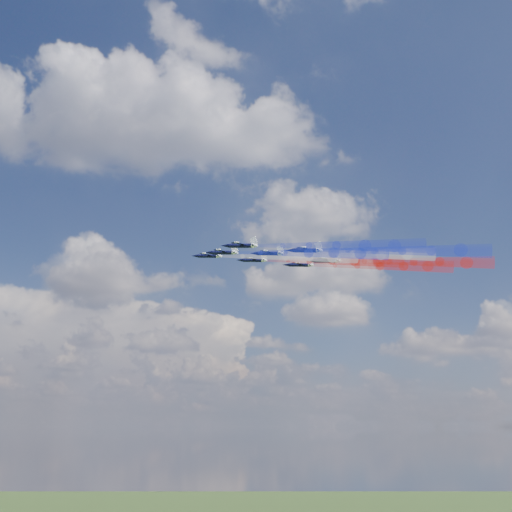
{
  "coord_description": "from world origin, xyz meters",
  "views": [
    {
      "loc": [
        4.0,
        -171.24,
        102.59
      ],
      "look_at": [
        11.95,
        -6.52,
        149.25
      ],
      "focal_mm": 42.48,
      "sensor_mm": 36.0,
      "label": 1
    }
  ],
  "objects": [
    {
      "name": "trail_rear_right",
      "position": [
        53.85,
        -16.97,
        145.3
      ],
      "size": [
        37.68,
        21.5,
        8.66
      ],
      "primitive_type": null,
      "rotation": [
        0.12,
        -0.11,
        1.1
      ],
      "color": "red"
    },
    {
      "name": "jet_outer_left",
      "position": [
        7.13,
        -26.59,
        146.2
      ],
      "size": [
        13.31,
        12.5,
        4.94
      ],
      "primitive_type": null,
      "rotation": [
        0.12,
        -0.11,
        1.1
      ],
      "color": "black"
    },
    {
      "name": "jet_rear_right",
      "position": [
        31.79,
        -5.98,
        148.27
      ],
      "size": [
        13.31,
        12.5,
        4.94
      ],
      "primitive_type": null,
      "rotation": [
        0.12,
        -0.11,
        1.1
      ],
      "color": "black"
    },
    {
      "name": "jet_inner_right",
      "position": [
        11.54,
        4.78,
        151.12
      ],
      "size": [
        13.31,
        12.5,
        4.94
      ],
      "primitive_type": null,
      "rotation": [
        0.12,
        -0.11,
        1.1
      ],
      "color": "black"
    },
    {
      "name": "trail_outer_left",
      "position": [
        29.19,
        -37.58,
        143.23
      ],
      "size": [
        37.68,
        21.5,
        8.66
      ],
      "primitive_type": null,
      "rotation": [
        0.12,
        -0.11,
        1.1
      ],
      "color": "#192AD8"
    },
    {
      "name": "jet_rear_left",
      "position": [
        23.94,
        -22.15,
        146.51
      ],
      "size": [
        13.31,
        12.5,
        4.94
      ],
      "primitive_type": null,
      "rotation": [
        0.12,
        -0.11,
        1.1
      ],
      "color": "black"
    },
    {
      "name": "trail_center_third",
      "position": [
        37.28,
        -20.63,
        146.19
      ],
      "size": [
        37.68,
        21.5,
        8.66
      ],
      "primitive_type": null,
      "rotation": [
        0.12,
        -0.11,
        1.1
      ],
      "color": "white"
    },
    {
      "name": "jet_center_third",
      "position": [
        15.22,
        -9.65,
        149.16
      ],
      "size": [
        13.31,
        12.5,
        4.94
      ],
      "primitive_type": null,
      "rotation": [
        0.12,
        -0.11,
        1.1
      ],
      "color": "black"
    },
    {
      "name": "trail_inner_right",
      "position": [
        33.61,
        -6.21,
        148.15
      ],
      "size": [
        37.68,
        21.5,
        8.66
      ],
      "primitive_type": null,
      "rotation": [
        0.12,
        -0.11,
        1.1
      ],
      "color": "red"
    },
    {
      "name": "jet_outer_right",
      "position": [
        25.79,
        6.34,
        150.22
      ],
      "size": [
        13.31,
        12.5,
        4.94
      ],
      "primitive_type": null,
      "rotation": [
        0.12,
        -0.11,
        1.1
      ],
      "color": "black"
    },
    {
      "name": "trail_rear_left",
      "position": [
        46.01,
        -33.14,
        143.54
      ],
      "size": [
        37.68,
        21.5,
        8.66
      ],
      "primitive_type": null,
      "rotation": [
        0.12,
        -0.11,
        1.1
      ],
      "color": "#192AD8"
    },
    {
      "name": "trail_inner_left",
      "position": [
        24.56,
        -23.93,
        145.31
      ],
      "size": [
        37.68,
        21.5,
        8.66
      ],
      "primitive_type": null,
      "rotation": [
        0.12,
        -0.11,
        1.1
      ],
      "color": "#192AD8"
    },
    {
      "name": "jet_inner_left",
      "position": [
        2.5,
        -12.94,
        148.28
      ],
      "size": [
        13.31,
        12.5,
        4.94
      ],
      "primitive_type": null,
      "rotation": [
        0.12,
        -0.11,
        1.1
      ],
      "color": "black"
    },
    {
      "name": "jet_lead",
      "position": [
        -1.91,
        1.07,
        151.22
      ],
      "size": [
        13.31,
        12.5,
        4.94
      ],
      "primitive_type": null,
      "rotation": [
        0.12,
        -0.11,
        1.1
      ],
      "color": "black"
    },
    {
      "name": "trail_lead",
      "position": [
        20.15,
        -9.92,
        148.25
      ],
      "size": [
        37.68,
        21.5,
        8.66
      ],
      "primitive_type": null,
      "rotation": [
        0.12,
        -0.11,
        1.1
      ],
      "color": "white"
    },
    {
      "name": "trail_outer_right",
      "position": [
        47.86,
        -4.65,
        147.26
      ],
      "size": [
        37.68,
        21.5,
        8.66
      ],
      "primitive_type": null,
      "rotation": [
        0.12,
        -0.11,
        1.1
      ],
      "color": "red"
    }
  ]
}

